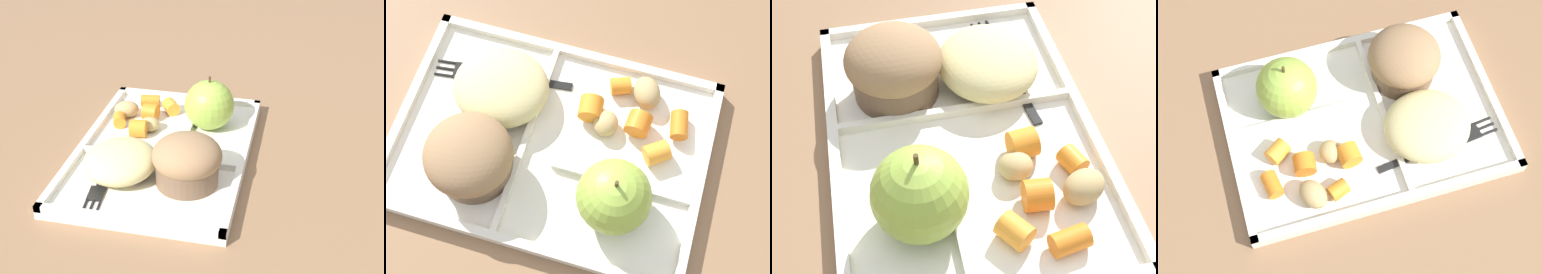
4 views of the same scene
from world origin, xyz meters
TOP-DOWN VIEW (x-y plane):
  - ground at (0.00, 0.00)m, footprint 6.00×6.00m
  - lunch_tray at (-0.00, 0.00)m, footprint 0.33×0.23m
  - green_apple at (-0.08, 0.05)m, footprint 0.07×0.07m
  - bran_muffin at (0.07, 0.05)m, footprint 0.09×0.09m
  - carrot_slice_diagonal at (-0.06, -0.08)m, footprint 0.03×0.03m
  - carrot_slice_back at (-0.08, -0.04)m, footprint 0.03×0.02m
  - carrot_slice_tilted at (-0.13, -0.05)m, footprint 0.02×0.03m
  - carrot_slice_small at (-0.03, -0.05)m, footprint 0.03×0.03m
  - carrot_slice_large at (-0.11, -0.02)m, footprint 0.03×0.03m
  - potato_chunk_wedge at (-0.05, -0.03)m, footprint 0.03×0.03m
  - potato_chunk_large at (-0.08, -0.08)m, footprint 0.04×0.05m
  - egg_noodle_pile at (0.07, -0.04)m, footprint 0.10×0.09m
  - meatball_side at (0.06, -0.06)m, footprint 0.04×0.04m
  - meatball_center at (0.06, -0.03)m, footprint 0.03×0.03m
  - meatball_back at (0.08, -0.02)m, footprint 0.03×0.03m
  - plastic_fork at (0.08, -0.06)m, footprint 0.15×0.03m

SIDE VIEW (x-z plane):
  - ground at x=0.00m, z-range 0.00..0.00m
  - lunch_tray at x=0.00m, z-range 0.00..0.02m
  - plastic_fork at x=0.08m, z-range 0.01..0.01m
  - carrot_slice_tilted at x=-0.13m, z-range 0.01..0.03m
  - carrot_slice_diagonal at x=-0.06m, z-range 0.01..0.03m
  - potato_chunk_wedge at x=-0.05m, z-range 0.01..0.03m
  - carrot_slice_large at x=-0.11m, z-range 0.01..0.03m
  - potato_chunk_large at x=-0.08m, z-range 0.01..0.04m
  - carrot_slice_small at x=-0.03m, z-range 0.01..0.04m
  - carrot_slice_back at x=-0.08m, z-range 0.01..0.04m
  - meatball_center at x=0.06m, z-range 0.01..0.04m
  - meatball_back at x=0.08m, z-range 0.01..0.04m
  - meatball_side at x=0.06m, z-range 0.01..0.05m
  - egg_noodle_pile at x=0.07m, z-range 0.01..0.05m
  - bran_muffin at x=0.07m, z-range 0.01..0.08m
  - green_apple at x=-0.08m, z-range 0.01..0.09m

